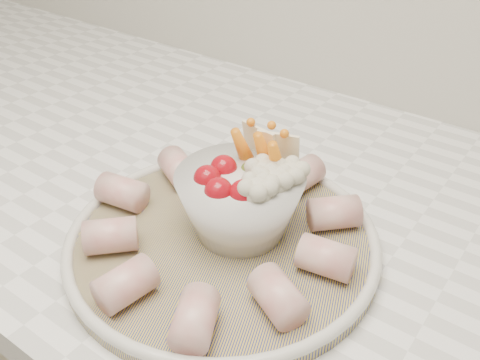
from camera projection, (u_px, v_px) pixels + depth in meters
The scene contains 3 objects.
serving_platter at pixel (222, 240), 0.55m from camera, with size 0.41×0.41×0.02m.
veggie_bowl at pixel (243, 198), 0.53m from camera, with size 0.13×0.13×0.11m.
cured_meat_rolls at pixel (222, 224), 0.53m from camera, with size 0.28×0.29×0.03m.
Camera 1 is at (0.34, 1.01, 1.29)m, focal length 40.00 mm.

